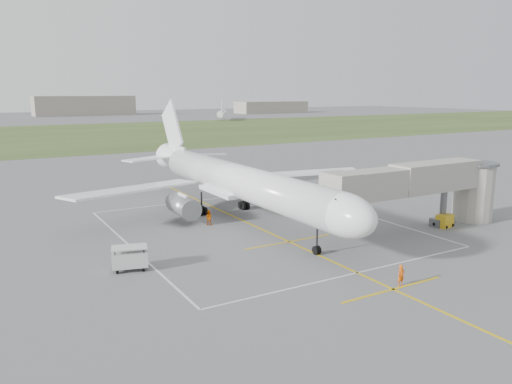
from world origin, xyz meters
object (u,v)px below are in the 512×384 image
gpu_unit (445,221)px  ramp_worker_nose (401,275)px  airliner (237,181)px  baggage_cart (130,258)px  jet_bridge (430,185)px  ramp_worker_wing (209,218)px

gpu_unit → ramp_worker_nose: bearing=-160.5°
airliner → gpu_unit: bearing=-39.7°
gpu_unit → ramp_worker_nose: 19.34m
gpu_unit → ramp_worker_nose: size_ratio=1.25×
ramp_worker_nose → airliner: bearing=94.2°
gpu_unit → ramp_worker_nose: ramp_worker_nose is taller
airliner → baggage_cart: (-15.85, -10.70, -3.37)m
jet_bridge → ramp_worker_wing: 24.25m
jet_bridge → baggage_cart: 31.99m
ramp_worker_nose → ramp_worker_wing: (-5.19, 23.56, 0.01)m
baggage_cart → ramp_worker_nose: (16.89, -13.78, -0.20)m
ramp_worker_nose → gpu_unit: bearing=31.9°
gpu_unit → ramp_worker_wing: 25.94m
airliner → jet_bridge: size_ratio=2.00×
airliner → ramp_worker_wing: (-4.15, -0.92, -3.56)m
airliner → jet_bridge: airliner is taller
airliner → gpu_unit: size_ratio=22.67×
ramp_worker_nose → baggage_cart: bearing=142.6°
baggage_cart → gpu_unit: bearing=8.6°
jet_bridge → ramp_worker_nose: (-14.68, -10.22, -3.92)m
airliner → baggage_cart: airliner is taller
gpu_unit → ramp_worker_wing: ramp_worker_wing is taller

